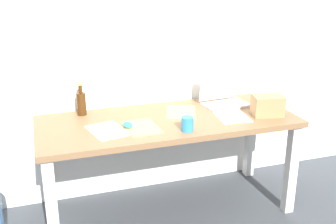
{
  "coord_description": "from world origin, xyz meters",
  "views": [
    {
      "loc": [
        -0.84,
        -2.58,
        1.74
      ],
      "look_at": [
        0.0,
        0.0,
        0.78
      ],
      "focal_mm": 44.24,
      "sensor_mm": 36.0,
      "label": 1
    }
  ],
  "objects_px": {
    "laptop_right": "(223,97)",
    "cardboard_box": "(268,106)",
    "beer_bottle": "(81,103)",
    "desk": "(168,131)",
    "coffee_mug": "(187,124)",
    "computer_mouse": "(128,125)"
  },
  "relations": [
    {
      "from": "laptop_right",
      "to": "cardboard_box",
      "type": "bearing_deg",
      "value": -58.82
    },
    {
      "from": "cardboard_box",
      "to": "beer_bottle",
      "type": "bearing_deg",
      "value": 161.54
    },
    {
      "from": "desk",
      "to": "coffee_mug",
      "type": "distance_m",
      "value": 0.29
    },
    {
      "from": "cardboard_box",
      "to": "coffee_mug",
      "type": "xyz_separation_m",
      "value": [
        -0.65,
        -0.1,
        -0.02
      ]
    },
    {
      "from": "laptop_right",
      "to": "computer_mouse",
      "type": "relative_size",
      "value": 3.54
    },
    {
      "from": "desk",
      "to": "coffee_mug",
      "type": "height_order",
      "value": "coffee_mug"
    },
    {
      "from": "desk",
      "to": "beer_bottle",
      "type": "xyz_separation_m",
      "value": [
        -0.56,
        0.27,
        0.18
      ]
    },
    {
      "from": "laptop_right",
      "to": "computer_mouse",
      "type": "height_order",
      "value": "laptop_right"
    },
    {
      "from": "desk",
      "to": "computer_mouse",
      "type": "xyz_separation_m",
      "value": [
        -0.3,
        -0.07,
        0.11
      ]
    },
    {
      "from": "computer_mouse",
      "to": "coffee_mug",
      "type": "xyz_separation_m",
      "value": [
        0.35,
        -0.18,
        0.03
      ]
    },
    {
      "from": "cardboard_box",
      "to": "laptop_right",
      "type": "bearing_deg",
      "value": 121.18
    },
    {
      "from": "laptop_right",
      "to": "cardboard_box",
      "type": "height_order",
      "value": "laptop_right"
    },
    {
      "from": "laptop_right",
      "to": "computer_mouse",
      "type": "xyz_separation_m",
      "value": [
        -0.81,
        -0.24,
        -0.04
      ]
    },
    {
      "from": "desk",
      "to": "beer_bottle",
      "type": "bearing_deg",
      "value": 154.34
    },
    {
      "from": "beer_bottle",
      "to": "computer_mouse",
      "type": "bearing_deg",
      "value": -52.63
    },
    {
      "from": "beer_bottle",
      "to": "coffee_mug",
      "type": "distance_m",
      "value": 0.8
    },
    {
      "from": "beer_bottle",
      "to": "computer_mouse",
      "type": "relative_size",
      "value": 2.3
    },
    {
      "from": "computer_mouse",
      "to": "coffee_mug",
      "type": "relative_size",
      "value": 1.05
    },
    {
      "from": "computer_mouse",
      "to": "beer_bottle",
      "type": "bearing_deg",
      "value": 122.39
    },
    {
      "from": "beer_bottle",
      "to": "coffee_mug",
      "type": "height_order",
      "value": "beer_bottle"
    },
    {
      "from": "laptop_right",
      "to": "cardboard_box",
      "type": "distance_m",
      "value": 0.37
    },
    {
      "from": "coffee_mug",
      "to": "cardboard_box",
      "type": "bearing_deg",
      "value": 8.76
    }
  ]
}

